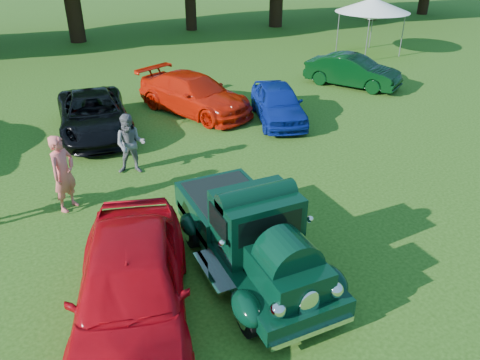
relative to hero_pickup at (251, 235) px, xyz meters
name	(u,v)px	position (x,y,z in m)	size (l,w,h in m)	color
ground	(249,272)	(-0.11, -0.15, -0.80)	(120.00, 120.00, 0.00)	#254810
hero_pickup	(251,235)	(0.00, 0.00, 0.00)	(2.19, 4.70, 1.84)	black
red_convertible	(132,286)	(-2.53, -0.53, 0.03)	(1.95, 4.84, 1.65)	#B50711
back_car_black	(94,114)	(-1.62, 8.75, -0.12)	(2.24, 4.85, 1.35)	black
back_car_orange	(194,94)	(2.18, 9.27, -0.09)	(1.99, 4.90, 1.42)	red
back_car_blue	(278,103)	(4.63, 7.19, -0.13)	(1.57, 3.89, 1.33)	navy
back_car_green	(353,71)	(9.65, 9.48, -0.12)	(1.44, 4.13, 1.36)	black
spectator_pink	(63,173)	(-3.09, 4.02, 0.18)	(0.71, 0.47, 1.96)	#EA6360
spectator_grey	(130,144)	(-1.17, 5.28, 0.08)	(0.85, 0.67, 1.76)	slate
canopy_tent	(373,5)	(14.15, 14.03, 1.79)	(4.13, 4.13, 2.98)	white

